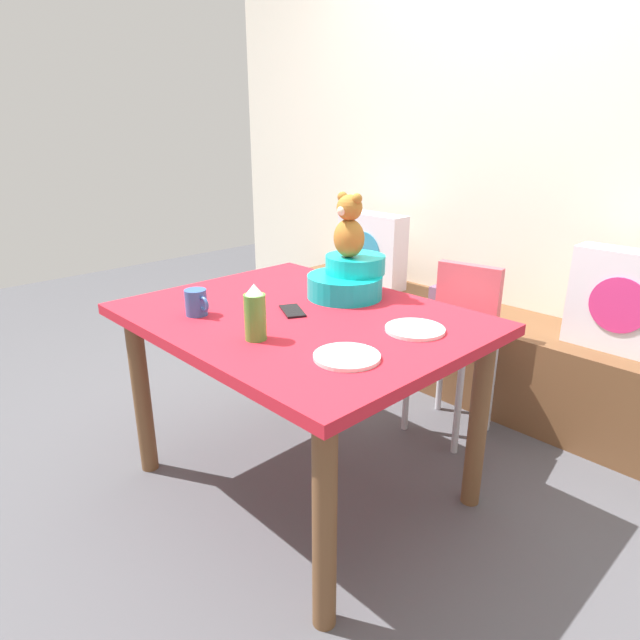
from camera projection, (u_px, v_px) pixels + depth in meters
ground_plane at (303, 483)px, 2.23m from camera, size 8.00×8.00×0.00m
back_wall at (518, 144)px, 2.78m from camera, size 4.40×0.10×2.60m
window_bench at (470, 351)px, 2.96m from camera, size 2.60×0.44×0.46m
pillow_floral_left at (372, 250)px, 3.28m from camera, size 0.44×0.15×0.44m
pillow_floral_right at (625, 302)px, 2.31m from camera, size 0.44×0.15×0.44m
book_stack at (451, 296)px, 2.97m from camera, size 0.20×0.14×0.10m
dining_table at (301, 339)px, 2.02m from camera, size 1.25×0.98×0.74m
highchair at (455, 327)px, 2.47m from camera, size 0.37×0.49×0.79m
infant_seat_teal at (348, 279)px, 2.17m from camera, size 0.30×0.33×0.16m
teddy_bear at (349, 227)px, 2.10m from camera, size 0.13×0.12×0.25m
ketchup_bottle at (255, 314)px, 1.72m from camera, size 0.07×0.07×0.18m
coffee_mug at (196, 302)px, 1.95m from camera, size 0.12×0.08×0.09m
dinner_plate_near at (347, 357)px, 1.60m from camera, size 0.20×0.20×0.01m
dinner_plate_far at (415, 329)px, 1.81m from camera, size 0.20×0.20×0.01m
cell_phone at (292, 311)px, 2.00m from camera, size 0.16×0.13×0.01m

